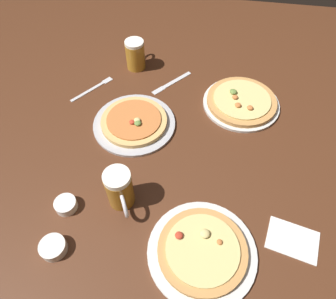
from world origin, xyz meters
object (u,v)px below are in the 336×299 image
at_px(ramekin_sauce, 53,247).
at_px(napkin_folded, 293,240).
at_px(pizza_plate_side, 241,102).
at_px(beer_mug_dark, 136,54).
at_px(pizza_plate_far, 134,122).
at_px(beer_mug_amber, 120,189).
at_px(ramekin_butter, 66,205).
at_px(knife_right, 172,83).
at_px(fork_left, 93,88).
at_px(pizza_plate_near, 202,251).

xyz_separation_m(ramekin_sauce, napkin_folded, (0.72, 0.15, -0.01)).
distance_m(pizza_plate_side, beer_mug_dark, 0.53).
height_order(pizza_plate_far, beer_mug_amber, beer_mug_amber).
relative_size(beer_mug_dark, ramekin_butter, 1.94).
relative_size(pizza_plate_far, ramekin_sauce, 4.12).
bearing_deg(knife_right, napkin_folded, -53.96).
height_order(pizza_plate_far, beer_mug_dark, beer_mug_dark).
distance_m(beer_mug_dark, ramekin_sauce, 0.90).
bearing_deg(napkin_folded, ramekin_sauce, -168.52).
height_order(ramekin_butter, fork_left, ramekin_butter).
bearing_deg(pizza_plate_side, ramekin_butter, -134.10).
xyz_separation_m(pizza_plate_far, knife_right, (0.11, 0.27, -0.01)).
relative_size(pizza_plate_side, napkin_folded, 2.09).
height_order(pizza_plate_near, napkin_folded, pizza_plate_near).
height_order(pizza_plate_near, ramekin_sauce, pizza_plate_near).
xyz_separation_m(pizza_plate_far, napkin_folded, (0.59, -0.39, -0.01)).
xyz_separation_m(beer_mug_amber, ramekin_sauce, (-0.16, -0.20, -0.06)).
height_order(pizza_plate_far, knife_right, pizza_plate_far).
relative_size(beer_mug_dark, knife_right, 0.77).
relative_size(beer_mug_amber, fork_left, 0.81).
xyz_separation_m(pizza_plate_near, pizza_plate_far, (-0.32, 0.47, -0.00)).
bearing_deg(ramekin_butter, beer_mug_amber, 17.22).
height_order(fork_left, knife_right, same).
height_order(beer_mug_amber, ramekin_sauce, beer_mug_amber).
bearing_deg(beer_mug_dark, pizza_plate_near, -65.02).
distance_m(pizza_plate_near, beer_mug_dark, 0.93).
height_order(ramekin_sauce, fork_left, ramekin_sauce).
relative_size(beer_mug_dark, beer_mug_amber, 0.93).
relative_size(beer_mug_amber, knife_right, 0.84).
distance_m(pizza_plate_near, ramekin_sauce, 0.45).
bearing_deg(napkin_folded, pizza_plate_side, 106.54).
xyz_separation_m(pizza_plate_near, fork_left, (-0.55, 0.65, -0.01)).
xyz_separation_m(ramekin_sauce, fork_left, (-0.11, 0.71, -0.01)).
bearing_deg(fork_left, beer_mug_amber, -62.67).
distance_m(ramekin_butter, knife_right, 0.71).
height_order(beer_mug_dark, ramekin_butter, beer_mug_dark).
height_order(pizza_plate_near, knife_right, pizza_plate_near).
height_order(pizza_plate_near, beer_mug_amber, beer_mug_amber).
height_order(pizza_plate_side, beer_mug_amber, beer_mug_amber).
relative_size(beer_mug_dark, napkin_folded, 0.91).
distance_m(fork_left, knife_right, 0.35).
bearing_deg(pizza_plate_side, fork_left, -179.51).
xyz_separation_m(pizza_plate_near, pizza_plate_side, (0.10, 0.66, 0.00)).
xyz_separation_m(pizza_plate_far, beer_mug_dark, (-0.07, 0.37, 0.05)).
relative_size(pizza_plate_near, fork_left, 1.76).
distance_m(beer_mug_amber, ramekin_butter, 0.19).
xyz_separation_m(pizza_plate_side, fork_left, (-0.65, -0.01, -0.01)).
distance_m(napkin_folded, knife_right, 0.82).
xyz_separation_m(pizza_plate_near, beer_mug_amber, (-0.28, 0.13, 0.06)).
bearing_deg(pizza_plate_near, pizza_plate_side, 80.99).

